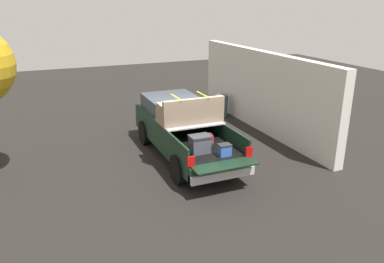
# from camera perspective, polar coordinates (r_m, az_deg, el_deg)

# --- Properties ---
(ground_plane) EXTENTS (40.00, 40.00, 0.00)m
(ground_plane) POSITION_cam_1_polar(r_m,az_deg,el_deg) (12.89, -1.04, -3.82)
(ground_plane) COLOR black
(pickup_truck) EXTENTS (6.05, 2.06, 2.23)m
(pickup_truck) POSITION_cam_1_polar(r_m,az_deg,el_deg) (12.86, -1.67, 0.71)
(pickup_truck) COLOR black
(pickup_truck) RESTS_ON ground_plane
(building_facade) EXTENTS (9.20, 0.36, 3.16)m
(building_facade) POSITION_cam_1_polar(r_m,az_deg,el_deg) (15.63, 10.33, 6.10)
(building_facade) COLOR silver
(building_facade) RESTS_ON ground_plane
(trash_can) EXTENTS (0.60, 0.60, 0.98)m
(trash_can) POSITION_cam_1_polar(r_m,az_deg,el_deg) (17.35, 4.48, 3.95)
(trash_can) COLOR #3F4C66
(trash_can) RESTS_ON ground_plane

